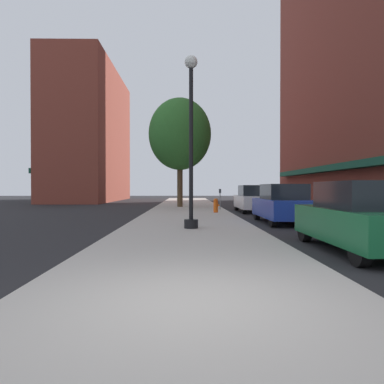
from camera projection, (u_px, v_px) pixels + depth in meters
ground_plane at (252, 212)px, 22.46m from camera, size 90.00×90.00×0.00m
sidewalk_slab at (188, 210)px, 23.40m from camera, size 4.80×50.00×0.12m
building_far_background at (91, 136)px, 41.14m from camera, size 6.80×18.00×14.80m
lamppost at (191, 138)px, 12.30m from camera, size 0.48×0.48×5.90m
fire_hydrant at (216, 205)px, 20.20m from camera, size 0.33×0.26×0.79m
parking_meter_near at (220, 196)px, 22.93m from camera, size 0.14×0.09×1.31m
tree_near at (180, 134)px, 26.26m from camera, size 4.55×4.55×7.92m
car_green at (361, 218)px, 8.41m from camera, size 1.80×4.30×1.66m
car_blue at (283, 204)px, 15.27m from camera, size 1.80×4.30×1.66m
car_white at (253, 199)px, 22.14m from camera, size 1.80×4.30×1.66m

